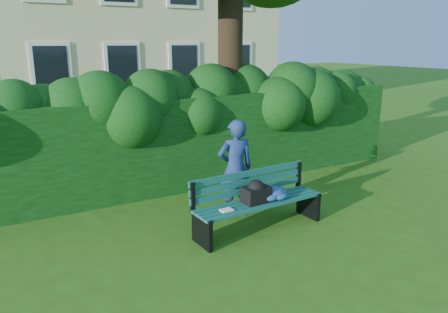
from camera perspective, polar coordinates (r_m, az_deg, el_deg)
ground at (r=7.12m, az=2.42°, el=-8.50°), size 80.00×80.00×0.00m
hedge at (r=8.69m, az=-5.23°, el=2.03°), size 10.00×1.00×1.80m
park_bench at (r=6.71m, az=4.75°, el=-5.40°), size 2.13×0.66×0.89m
man_reading at (r=7.12m, az=1.51°, el=-1.55°), size 0.66×0.50×1.62m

